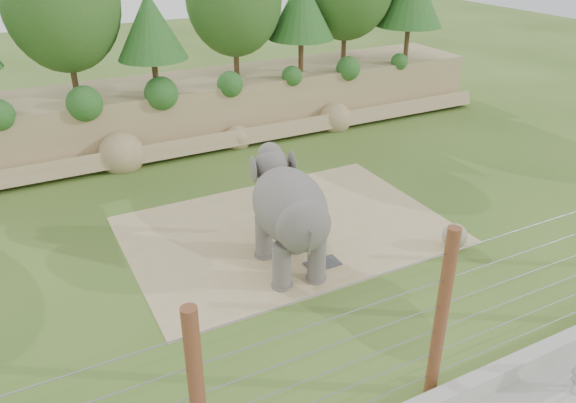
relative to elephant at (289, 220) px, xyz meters
name	(u,v)px	position (x,y,z in m)	size (l,w,h in m)	color
ground	(322,282)	(0.45, -1.06, -1.55)	(90.00, 90.00, 0.00)	#385A1E
back_embankment	(185,49)	(1.03, 11.61, 2.41)	(30.00, 5.52, 8.77)	#998259
dirt_patch	(287,230)	(0.95, 1.94, -1.54)	(10.00, 7.00, 0.02)	tan
drain_grate	(323,264)	(0.93, -0.32, -1.52)	(1.00, 0.60, 0.03)	#262628
elephant	(289,220)	(0.00, 0.00, 0.00)	(1.64, 3.83, 3.10)	#615A56
stone_ball	(455,236)	(4.94, -1.33, -1.15)	(0.76, 0.76, 0.76)	gray
retaining_wall	(447,399)	(0.45, -6.06, -1.30)	(26.00, 0.35, 0.50)	#9D9B92
barrier_fence	(441,317)	(0.45, -5.56, 0.45)	(20.26, 0.26, 4.00)	#5F2E1B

